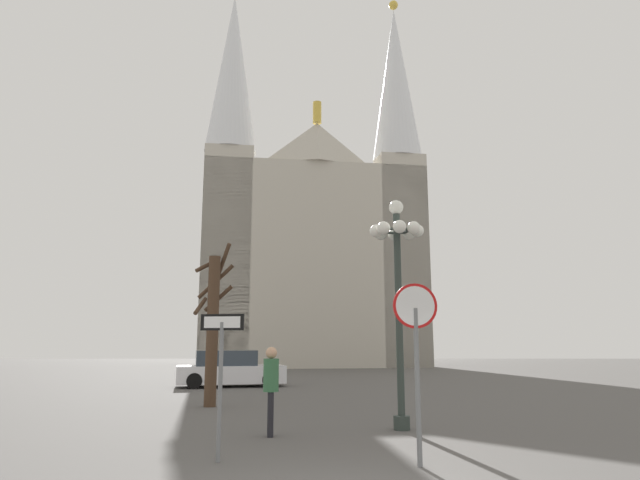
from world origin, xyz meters
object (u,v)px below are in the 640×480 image
Objects in this scene: stop_sign at (416,338)px; pedestrian_walking at (271,381)px; street_lamp at (398,271)px; bare_tree at (213,323)px; one_way_arrow_sign at (221,363)px; parked_car_near_white at (229,370)px; cathedral at (311,247)px.

stop_sign reaches higher than pedestrian_walking.
street_lamp is at bearing 17.62° from pedestrian_walking.
bare_tree is (-4.86, 8.00, 0.50)m from stop_sign.
street_lamp is 3.78m from pedestrian_walking.
one_way_arrow_sign is 15.38m from parked_car_near_white.
one_way_arrow_sign is at bearing -103.95° from pedestrian_walking.
parked_car_near_white is 2.75× the size of pedestrian_walking.
stop_sign is 1.20× the size of one_way_arrow_sign.
street_lamp is at bearing -40.86° from bare_tree.
stop_sign is 0.57× the size of bare_tree.
pedestrian_walking reaches higher than parked_car_near_white.
bare_tree reaches higher than stop_sign.
street_lamp reaches higher than one_way_arrow_sign.
cathedral reaches higher than stop_sign.
one_way_arrow_sign is 0.45× the size of street_lamp.
street_lamp reaches higher than stop_sign.
bare_tree is at bearing -94.55° from cathedral.
street_lamp is 6.80m from bare_tree.
stop_sign is at bearing -86.03° from cathedral.
pedestrian_walking is at bearing 133.20° from stop_sign.
cathedral is at bearing 94.78° from street_lamp.
street_lamp reaches higher than pedestrian_walking.
cathedral is 37.51m from one_way_arrow_sign.
cathedral is at bearing 93.97° from stop_sign.
stop_sign reaches higher than one_way_arrow_sign.
one_way_arrow_sign is at bearing 174.37° from stop_sign.
one_way_arrow_sign is 2.52m from pedestrian_walking.
cathedral is 37.81m from stop_sign.
stop_sign is at bearing -93.60° from street_lamp.
parked_car_near_white is 13.12m from pedestrian_walking.
cathedral reaches higher than bare_tree.
parked_car_near_white is at bearing 103.25° from pedestrian_walking.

